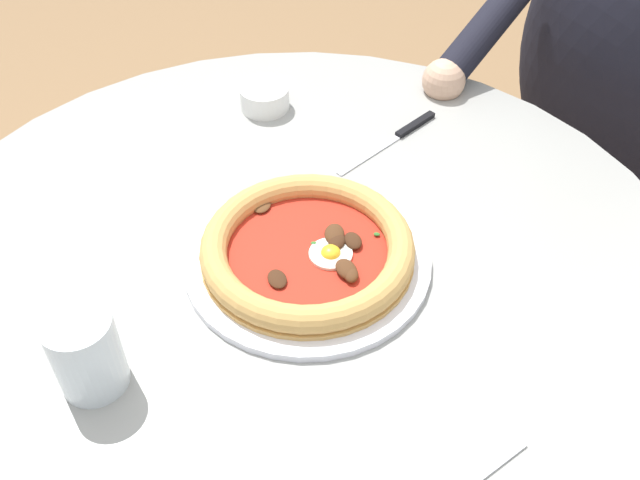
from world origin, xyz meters
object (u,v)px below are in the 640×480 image
(diner_person, at_px, (593,148))
(cafe_chair_diner, at_px, (629,135))
(dining_table, at_px, (294,331))
(ramekin_capers, at_px, (265,97))
(pizza_on_plate, at_px, (309,248))
(water_glass, at_px, (88,357))
(steak_knife, at_px, (402,134))

(diner_person, distance_m, cafe_chair_diner, 0.14)
(dining_table, distance_m, ramekin_capers, 0.38)
(dining_table, relative_size, ramekin_capers, 13.26)
(pizza_on_plate, relative_size, cafe_chair_diner, 0.37)
(water_glass, bearing_deg, dining_table, -124.15)
(cafe_chair_diner, bearing_deg, ramekin_capers, 31.97)
(steak_knife, xyz_separation_m, diner_person, (-0.33, -0.31, -0.19))
(dining_table, height_order, cafe_chair_diner, cafe_chair_diner)
(pizza_on_plate, height_order, diner_person, diner_person)
(water_glass, distance_m, steak_knife, 0.57)
(ramekin_capers, relative_size, diner_person, 0.06)
(steak_knife, height_order, ramekin_capers, ramekin_capers)
(dining_table, relative_size, cafe_chair_diner, 1.22)
(ramekin_capers, relative_size, cafe_chair_diner, 0.09)
(water_glass, bearing_deg, steak_knife, -115.22)
(water_glass, xyz_separation_m, ramekin_capers, (-0.02, -0.54, -0.02))
(cafe_chair_diner, bearing_deg, pizza_on_plate, 55.49)
(ramekin_capers, xyz_separation_m, diner_person, (-0.56, -0.29, -0.21))
(water_glass, relative_size, diner_person, 0.08)
(dining_table, xyz_separation_m, diner_person, (-0.43, -0.60, -0.04))
(water_glass, bearing_deg, pizza_on_plate, -127.28)
(steak_knife, distance_m, ramekin_capers, 0.22)
(pizza_on_plate, bearing_deg, steak_knife, -103.53)
(water_glass, height_order, diner_person, diner_person)
(water_glass, relative_size, cafe_chair_diner, 0.12)
(steak_knife, height_order, cafe_chair_diner, cafe_chair_diner)
(water_glass, distance_m, diner_person, 1.03)
(dining_table, height_order, ramekin_capers, ramekin_capers)
(pizza_on_plate, bearing_deg, water_glass, 52.72)
(water_glass, xyz_separation_m, cafe_chair_diner, (-0.66, -0.93, -0.26))
(steak_knife, distance_m, cafe_chair_diner, 0.63)
(pizza_on_plate, distance_m, ramekin_capers, 0.34)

